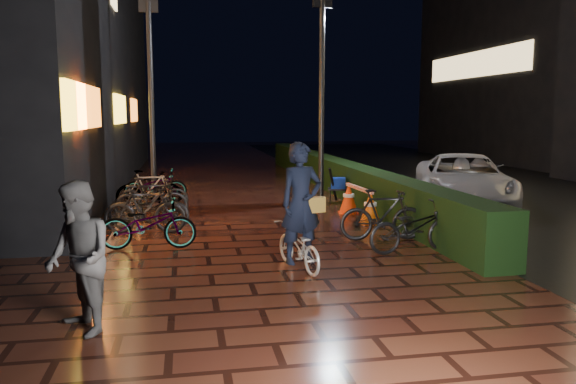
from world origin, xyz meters
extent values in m
plane|color=#381911|center=(0.00, 0.00, 0.00)|extent=(80.00, 80.00, 0.00)
cube|color=black|center=(9.00, 5.00, 0.00)|extent=(11.00, 60.00, 0.01)
cube|color=black|center=(3.30, 8.00, 0.50)|extent=(0.70, 20.00, 1.00)
imported|color=#535355|center=(-2.64, -3.20, 0.87)|extent=(0.99, 1.06, 1.73)
imported|color=#BBBABF|center=(5.78, 4.15, 0.70)|extent=(3.93, 5.48, 1.38)
cube|color=yellow|center=(-3.45, 1.50, 2.60)|extent=(0.08, 2.00, 0.90)
cube|color=orange|center=(-3.45, 3.00, 2.60)|extent=(0.08, 3.00, 0.90)
cube|color=yellow|center=(-3.45, 9.00, 2.60)|extent=(0.08, 2.80, 0.90)
cube|color=orange|center=(-3.45, 14.00, 2.60)|extent=(0.08, 2.20, 0.90)
cube|color=black|center=(17.50, 18.00, 7.00)|extent=(8.00, 14.00, 14.00)
cube|color=#FFD88C|center=(13.45, 18.00, 5.00)|extent=(0.06, 10.00, 1.30)
cylinder|color=black|center=(2.22, 5.43, 2.77)|extent=(0.17, 0.17, 5.54)
cube|color=black|center=(2.22, 5.43, 5.44)|extent=(0.54, 0.14, 0.37)
cylinder|color=black|center=(-2.38, 7.21, 2.79)|extent=(0.16, 0.16, 5.58)
cube|color=black|center=(-2.38, 7.21, 5.47)|extent=(0.54, 0.11, 0.38)
imported|color=silver|center=(0.27, -1.04, 0.37)|extent=(0.83, 1.49, 0.74)
imported|color=black|center=(0.30, -1.14, 1.08)|extent=(0.78, 0.61, 1.89)
cube|color=olive|center=(0.52, -1.11, 1.04)|extent=(0.35, 0.22, 0.24)
cone|color=orange|center=(2.59, 2.30, 0.38)|extent=(0.48, 0.48, 0.76)
cone|color=#FA400D|center=(2.51, 3.70, 0.38)|extent=(0.48, 0.48, 0.76)
cube|color=#EA4F0C|center=(2.59, 2.30, 0.02)|extent=(0.44, 0.44, 0.03)
cube|color=red|center=(2.51, 3.70, 0.02)|extent=(0.44, 0.44, 0.03)
cube|color=red|center=(2.55, 3.00, 0.72)|extent=(0.18, 1.63, 0.08)
cube|color=black|center=(2.68, 5.33, 0.39)|extent=(0.63, 0.56, 0.04)
cylinder|color=black|center=(2.43, 5.21, 0.19)|extent=(0.04, 0.04, 0.37)
cylinder|color=black|center=(2.85, 5.10, 0.19)|extent=(0.04, 0.04, 0.37)
cylinder|color=black|center=(2.52, 5.55, 0.19)|extent=(0.04, 0.04, 0.37)
cylinder|color=black|center=(2.93, 5.44, 0.19)|extent=(0.04, 0.04, 0.37)
cube|color=#0D2CAF|center=(2.68, 5.33, 0.56)|extent=(0.46, 0.42, 0.29)
cylinder|color=black|center=(2.50, 5.22, 0.54)|extent=(0.34, 0.33, 0.95)
imported|color=black|center=(-2.41, 5.35, 0.51)|extent=(1.71, 0.59, 1.01)
imported|color=black|center=(-2.26, 3.58, 0.51)|extent=(1.72, 0.62, 1.01)
imported|color=black|center=(-2.28, 4.81, 0.46)|extent=(1.76, 0.70, 0.91)
imported|color=black|center=(-2.16, 0.78, 0.46)|extent=(1.76, 0.69, 0.91)
imported|color=black|center=(-2.31, 2.15, 0.51)|extent=(1.73, 0.69, 1.01)
imported|color=black|center=(-2.25, 2.64, 0.46)|extent=(1.81, 0.88, 0.91)
imported|color=black|center=(-2.31, 6.47, 0.46)|extent=(1.74, 0.61, 0.91)
imported|color=black|center=(2.29, 0.68, 0.51)|extent=(1.72, 0.62, 1.01)
imported|color=black|center=(2.51, -0.35, 0.46)|extent=(1.79, 0.80, 0.91)
camera|label=1|loc=(-1.45, -9.56, 2.45)|focal=35.00mm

